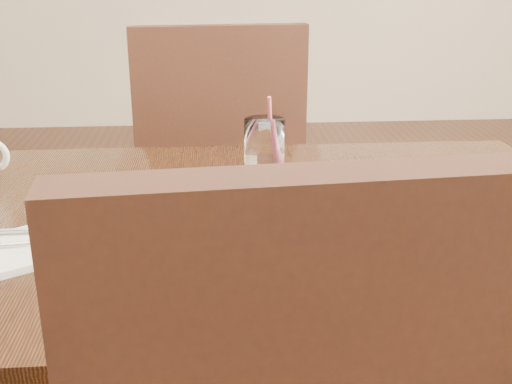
{
  "coord_description": "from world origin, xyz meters",
  "views": [
    {
      "loc": [
        -0.06,
        -0.98,
        1.16
      ],
      "look_at": [
        0.0,
        -0.08,
        0.82
      ],
      "focal_mm": 45.0,
      "sensor_mm": 36.0,
      "label": 1
    }
  ],
  "objects": [
    {
      "name": "fries_plate",
      "position": [
        0.0,
        -0.08,
        0.76
      ],
      "size": [
        0.34,
        0.31,
        0.02
      ],
      "color": "white",
      "rests_on": "table"
    },
    {
      "name": "cutlery",
      "position": [
        -0.31,
        -0.1,
        0.76
      ],
      "size": [
        0.19,
        0.08,
        0.01
      ],
      "color": "silver",
      "rests_on": "napkin"
    },
    {
      "name": "loaded_fries",
      "position": [
        0.0,
        -0.08,
        0.8
      ],
      "size": [
        0.24,
        0.21,
        0.06
      ],
      "color": "gold",
      "rests_on": "fries_plate"
    },
    {
      "name": "napkin",
      "position": [
        -0.31,
        -0.1,
        0.76
      ],
      "size": [
        0.26,
        0.23,
        0.01
      ],
      "primitive_type": "cube",
      "rotation": [
        0.0,
        0.0,
        0.53
      ],
      "color": "silver",
      "rests_on": "table"
    },
    {
      "name": "water_glass",
      "position": [
        0.03,
        0.16,
        0.8
      ],
      "size": [
        0.07,
        0.07,
        0.16
      ],
      "color": "white",
      "rests_on": "table"
    },
    {
      "name": "table",
      "position": [
        0.0,
        0.0,
        0.67
      ],
      "size": [
        1.2,
        0.8,
        0.75
      ],
      "color": "black",
      "rests_on": "ground"
    },
    {
      "name": "chair_far",
      "position": [
        -0.05,
        0.78,
        0.56
      ],
      "size": [
        0.49,
        0.49,
        0.99
      ],
      "color": "black",
      "rests_on": "ground"
    }
  ]
}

